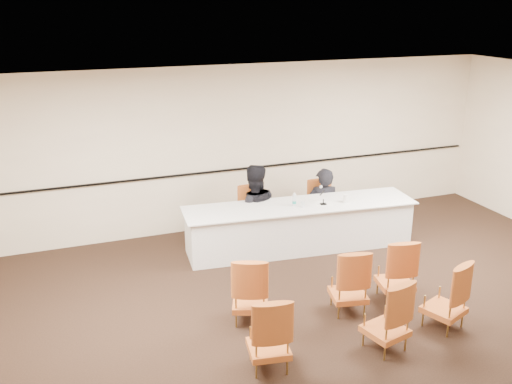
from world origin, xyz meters
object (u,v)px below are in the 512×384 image
aud_chair_back_left (269,332)px  aud_chair_back_right (445,294)px  aud_chair_front_left (250,288)px  coffee_cup (346,199)px  microphone (324,196)px  drinking_glass (303,204)px  water_bottle (294,199)px  aud_chair_front_mid (349,280)px  panelist_main (322,212)px  panelist_second_chair (253,214)px  panel_table (300,226)px  panelist_second (253,214)px  aud_chair_back_mid (386,314)px  aud_chair_front_right (396,269)px  panelist_main_chair (323,207)px

aud_chair_back_left → aud_chair_back_right: size_ratio=1.00×
aud_chair_front_left → coffee_cup: bearing=57.7°
aud_chair_front_left → aud_chair_back_left: same height
microphone → drinking_glass: bearing=-173.5°
microphone → water_bottle: (-0.48, 0.13, -0.04)m
coffee_cup → aud_chair_front_mid: size_ratio=0.15×
panelist_main → drinking_glass: size_ratio=16.76×
panelist_second_chair → microphone: bearing=-33.5°
aud_chair_front_mid → aud_chair_back_left: same height
drinking_glass → aud_chair_front_left: aud_chair_front_left is taller
drinking_glass → aud_chair_front_mid: 2.08m
panel_table → aud_chair_front_left: aud_chair_front_left is taller
coffee_cup → panel_table: bearing=167.0°
panelist_second → microphone: panelist_second is taller
panel_table → aud_chair_front_mid: (-0.27, -2.15, 0.08)m
coffee_cup → aud_chair_front_mid: (-1.03, -1.97, -0.39)m
microphone → panelist_second_chair: bearing=149.9°
water_bottle → aud_chair_back_right: (0.82, -2.92, -0.43)m
water_bottle → aud_chair_front_left: (-1.48, -1.89, -0.43)m
aud_chair_back_left → aud_chair_back_mid: size_ratio=1.00×
panelist_main → aud_chair_back_left: size_ratio=1.76×
water_bottle → coffee_cup: size_ratio=1.58×
aud_chair_back_mid → aud_chair_front_right: bearing=37.7°
microphone → aud_chair_front_right: size_ratio=0.32×
panel_table → microphone: 0.67m
aud_chair_front_mid → water_bottle: bearing=98.2°
panelist_second_chair → aud_chair_back_left: size_ratio=1.00×
panel_table → aud_chair_front_left: 2.49m
aud_chair_front_right → aud_chair_back_mid: 1.28m
panelist_second_chair → aud_chair_front_right: same height
aud_chair_front_left → aud_chair_back_right: 2.52m
aud_chair_front_left → aud_chair_front_mid: bearing=11.0°
panel_table → microphone: microphone is taller
panelist_second → aud_chair_back_left: (-1.15, -3.58, 0.00)m
microphone → aud_chair_front_mid: 2.16m
panelist_second_chair → aud_chair_front_mid: 2.81m
panel_table → panelist_main_chair: 0.87m
panelist_main → drinking_glass: bearing=55.5°
panelist_second_chair → aud_chair_back_right: 3.81m
aud_chair_back_left → aud_chair_back_right: 2.46m
aud_chair_front_left → panelist_second_chair: bearing=90.2°
panel_table → panelist_main_chair: panelist_main_chair is taller
panelist_second → aud_chair_back_right: (1.31, -3.58, 0.00)m
coffee_cup → panelist_second: bearing=149.2°
aud_chair_back_left → aud_chair_back_right: (2.46, 0.00, 0.00)m
aud_chair_front_left → aud_chair_back_mid: (1.32, -1.19, 0.00)m
water_bottle → drinking_glass: (0.11, -0.11, -0.06)m
panelist_main → panelist_second_chair: panelist_main is taller
aud_chair_front_mid → aud_chair_back_left: bearing=-140.0°
drinking_glass → aud_chair_front_right: 2.07m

